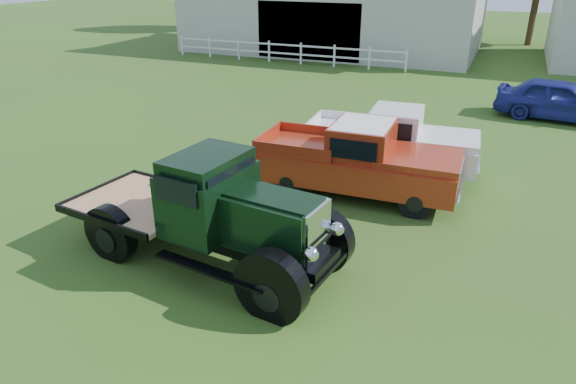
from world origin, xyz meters
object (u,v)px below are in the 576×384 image
at_px(white_pickup, 391,141).
at_px(misc_car_blue, 560,100).
at_px(red_pickup, 357,159).
at_px(vintage_flatbed, 205,209).

bearing_deg(white_pickup, misc_car_blue, 54.78).
relative_size(red_pickup, misc_car_blue, 1.17).
distance_m(vintage_flatbed, misc_car_blue, 15.26).
distance_m(white_pickup, misc_car_blue, 8.83).
height_order(red_pickup, white_pickup, red_pickup).
bearing_deg(misc_car_blue, vintage_flatbed, 160.01).
relative_size(red_pickup, white_pickup, 1.08).
height_order(vintage_flatbed, red_pickup, vintage_flatbed).
relative_size(white_pickup, misc_car_blue, 1.09).
xyz_separation_m(red_pickup, misc_car_blue, (5.05, 9.40, -0.19)).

